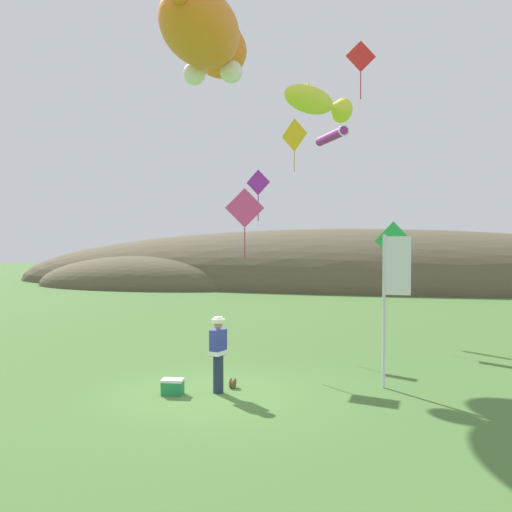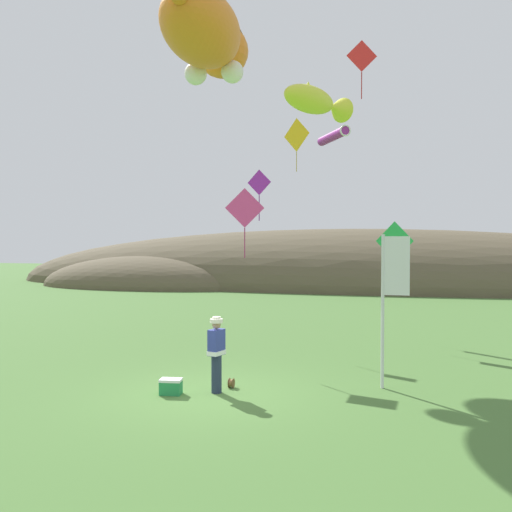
# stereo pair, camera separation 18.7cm
# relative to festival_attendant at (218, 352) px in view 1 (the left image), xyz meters

# --- Properties ---
(ground_plane) EXTENTS (120.00, 120.00, 0.00)m
(ground_plane) POSITION_rel_festival_attendant_xyz_m (-0.10, -0.13, -0.95)
(ground_plane) COLOR #477033
(distant_hill_ridge) EXTENTS (56.84, 16.47, 8.74)m
(distant_hill_ridge) POSITION_rel_festival_attendant_xyz_m (-1.33, 31.17, -0.95)
(distant_hill_ridge) COLOR brown
(distant_hill_ridge) RESTS_ON ground
(festival_attendant) EXTENTS (0.36, 0.47, 1.77)m
(festival_attendant) POSITION_rel_festival_attendant_xyz_m (0.00, 0.00, 0.00)
(festival_attendant) COLOR #232D47
(festival_attendant) RESTS_ON ground
(kite_spool) EXTENTS (0.12, 0.23, 0.23)m
(kite_spool) POSITION_rel_festival_attendant_xyz_m (0.20, 0.51, -0.84)
(kite_spool) COLOR olive
(kite_spool) RESTS_ON ground
(picnic_cooler) EXTENTS (0.53, 0.39, 0.36)m
(picnic_cooler) POSITION_rel_festival_attendant_xyz_m (-0.97, -0.41, -0.77)
(picnic_cooler) COLOR #268C4C
(picnic_cooler) RESTS_ON ground
(festival_banner_pole) EXTENTS (0.66, 0.08, 3.69)m
(festival_banner_pole) POSITION_rel_festival_attendant_xyz_m (3.87, 1.43, 1.46)
(festival_banner_pole) COLOR silver
(festival_banner_pole) RESTS_ON ground
(kite_giant_cat) EXTENTS (2.91, 8.83, 2.68)m
(kite_giant_cat) POSITION_rel_festival_attendant_xyz_m (-2.53, 6.29, 9.63)
(kite_giant_cat) COLOR orange
(kite_fish_windsock) EXTENTS (1.99, 3.03, 0.91)m
(kite_fish_windsock) POSITION_rel_festival_attendant_xyz_m (1.57, 4.54, 6.73)
(kite_fish_windsock) COLOR yellow
(kite_tube_streamer) EXTENTS (1.59, 2.42, 0.44)m
(kite_tube_streamer) POSITION_rel_festival_attendant_xyz_m (1.38, 9.97, 6.65)
(kite_tube_streamer) COLOR #8C268C
(kite_diamond_pink) EXTENTS (1.11, 0.41, 2.07)m
(kite_diamond_pink) POSITION_rel_festival_attendant_xyz_m (-0.43, 3.81, 3.53)
(kite_diamond_pink) COLOR #E53F8C
(kite_diamond_violet) EXTENTS (0.89, 0.17, 1.80)m
(kite_diamond_violet) POSITION_rel_festival_attendant_xyz_m (-0.84, 7.04, 4.59)
(kite_diamond_violet) COLOR purple
(kite_diamond_green) EXTENTS (1.27, 0.44, 2.23)m
(kite_diamond_green) POSITION_rel_festival_attendant_xyz_m (3.81, 7.47, 2.54)
(kite_diamond_green) COLOR green
(kite_diamond_red) EXTENTS (0.98, 0.38, 1.94)m
(kite_diamond_red) POSITION_rel_festival_attendant_xyz_m (2.72, 6.88, 8.67)
(kite_diamond_red) COLOR red
(kite_diamond_gold) EXTENTS (1.30, 0.77, 2.40)m
(kite_diamond_gold) POSITION_rel_festival_attendant_xyz_m (-0.63, 12.80, 7.28)
(kite_diamond_gold) COLOR yellow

